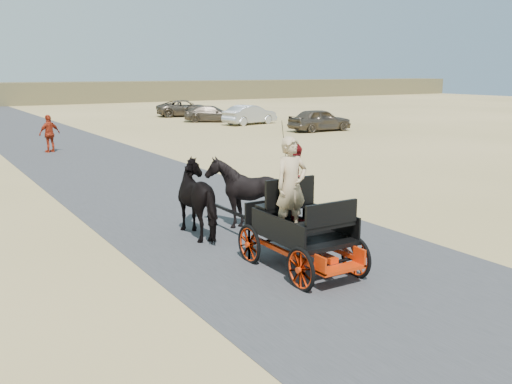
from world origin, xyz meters
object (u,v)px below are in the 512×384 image
horse_left (203,199)px  car_c (212,114)px  horse_right (245,193)px  car_b (250,115)px  car_d (186,108)px  carriage (301,251)px  pedestrian (50,134)px  car_a (320,120)px

horse_left → car_c: (13.72, 26.13, -0.26)m
horse_right → car_b: bearing=-121.3°
car_b → car_d: (-0.79, 8.87, -0.01)m
carriage → car_c: bearing=65.7°
horse_right → pedestrian: pedestrian is taller
car_a → car_b: 6.33m
horse_left → horse_right: bearing=-180.0°
horse_left → car_c: 29.52m
car_c → pedestrian: bearing=158.2°
car_a → car_b: car_a is taller
horse_left → horse_right: size_ratio=1.18×
pedestrian → car_c: (13.66, 10.35, -0.28)m
pedestrian → car_c: pedestrian is taller
horse_right → car_c: 29.02m
pedestrian → car_d: bearing=-149.7°
car_a → horse_right: bearing=138.9°
car_c → car_a: bearing=-132.8°
carriage → pedestrian: pedestrian is taller
pedestrian → horse_left: bearing=71.6°
horse_right → car_a: 22.75m
car_d → horse_left: bearing=167.5°
pedestrian → car_a: 16.40m
horse_left → pedestrian: 15.78m
horse_right → car_d: bearing=-112.5°
horse_right → pedestrian: (-1.04, 15.78, 0.01)m
carriage → car_a: bearing=51.3°
car_a → car_d: car_a is taller
horse_right → car_c: horse_right is taller
horse_left → car_b: 27.50m
car_b → car_d: 8.91m
car_c → carriage: bearing=-173.3°
carriage → car_c: size_ratio=0.59×
carriage → car_c: car_c is taller
carriage → car_c: 31.97m
pedestrian → car_b: (15.02, 7.21, -0.19)m
car_b → car_c: 3.42m
horse_left → car_c: bearing=-117.7°
horse_left → carriage: bearing=100.4°
car_a → car_c: (-2.71, 9.32, -0.11)m
carriage → car_a: 25.39m
car_c → horse_left: bearing=-176.6°
car_b → horse_left: bearing=134.0°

